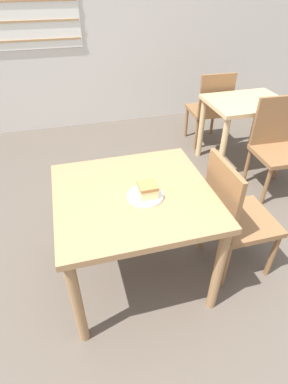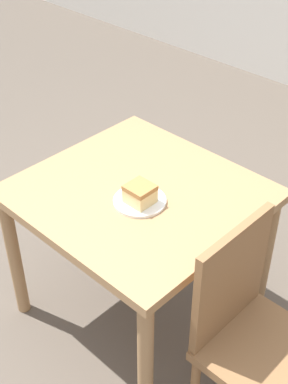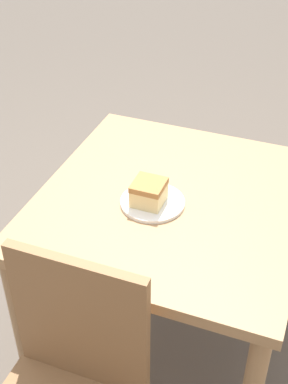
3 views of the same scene
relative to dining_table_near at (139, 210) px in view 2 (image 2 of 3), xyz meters
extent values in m
plane|color=brown|center=(0.07, -0.31, -0.62)|extent=(14.00, 14.00, 0.00)
cube|color=#9E754C|center=(0.00, 0.00, 0.08)|extent=(0.92, 0.88, 0.04)
cylinder|color=#9E754C|center=(-0.41, -0.39, -0.28)|extent=(0.06, 0.06, 0.68)
cylinder|color=#9E754C|center=(0.41, -0.39, -0.28)|extent=(0.06, 0.06, 0.68)
cylinder|color=#9E754C|center=(-0.41, 0.39, -0.28)|extent=(0.06, 0.06, 0.68)
cylinder|color=#9E754C|center=(0.41, 0.39, -0.28)|extent=(0.06, 0.06, 0.68)
cube|color=brown|center=(0.73, -0.08, -0.21)|extent=(0.42, 0.42, 0.04)
cylinder|color=brown|center=(0.55, 0.09, -0.42)|extent=(0.04, 0.04, 0.39)
cube|color=brown|center=(0.54, -0.08, 0.04)|extent=(0.03, 0.40, 0.46)
cylinder|color=white|center=(0.06, -0.05, 0.11)|extent=(0.21, 0.21, 0.01)
cube|color=#E5CC89|center=(0.07, -0.06, 0.15)|extent=(0.10, 0.10, 0.06)
cube|color=#A3703D|center=(0.07, -0.06, 0.18)|extent=(0.10, 0.10, 0.02)
camera|label=1|loc=(-0.31, -1.37, 1.16)|focal=28.00mm
camera|label=2|loc=(1.24, -1.25, 1.41)|focal=50.00mm
camera|label=3|loc=(1.36, 0.42, 1.18)|focal=50.00mm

